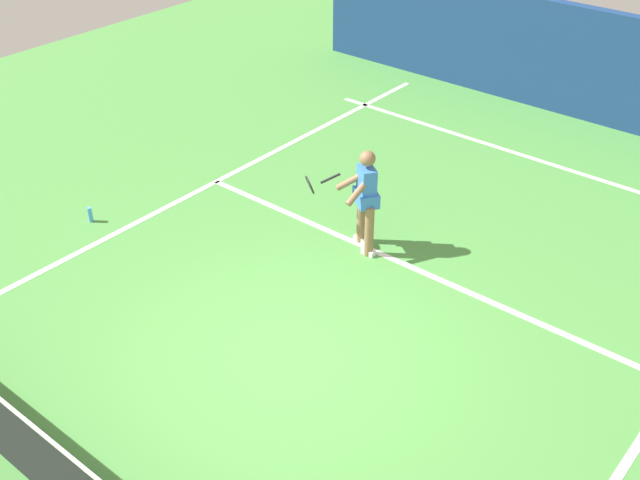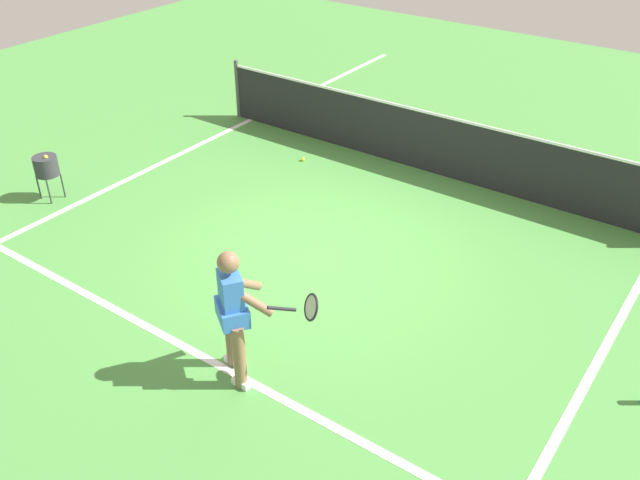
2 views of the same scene
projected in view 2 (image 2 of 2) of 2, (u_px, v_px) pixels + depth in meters
ground_plane at (318, 251)px, 9.36m from camera, size 23.61×23.61×0.00m
service_line_marking at (190, 350)px, 7.66m from camera, size 7.54×0.10×0.01m
sideline_left_marking at (131, 178)px, 11.20m from camera, size 0.10×16.16×0.01m
sideline_right_marking at (598, 360)px, 7.51m from camera, size 0.10×16.16×0.01m
court_net at (427, 141)px, 11.18m from camera, size 8.22×0.08×1.11m
tennis_player at (235, 311)px, 6.88m from camera, size 1.09×0.76×1.55m
tennis_ball_mid at (303, 159)px, 11.73m from camera, size 0.07×0.07×0.07m
ball_hopper at (46, 166)px, 10.35m from camera, size 0.36×0.36×0.74m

